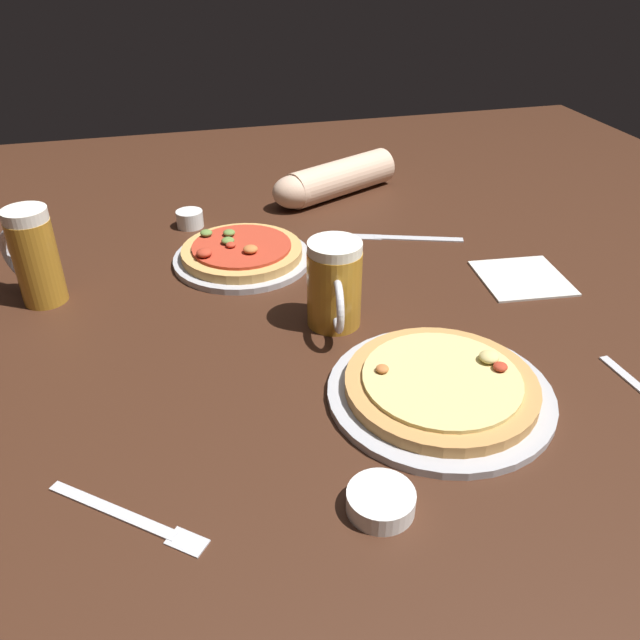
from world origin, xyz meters
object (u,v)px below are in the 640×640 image
Objects in this scene: pizza_plate_far at (242,254)px; ramekin_sauce at (190,219)px; beer_mug_amber at (335,286)px; fork_spare at (129,517)px; napkin_folded at (522,277)px; ramekin_butter at (381,501)px; diner_arm at (330,181)px; beer_mug_dark at (34,257)px; pizza_plate_near at (441,388)px; knife_right at (407,237)px.

ramekin_sauce is at bearing 113.28° from pizza_plate_far.
beer_mug_amber is 0.83× the size of fork_spare.
pizza_plate_far is at bearing 157.73° from napkin_folded.
ramekin_butter is at bearing -11.87° from fork_spare.
diner_arm reaches higher than ramekin_sauce.
beer_mug_dark reaches higher than napkin_folded.
diner_arm is (0.47, 0.87, 0.04)m from fork_spare.
knife_right is (0.14, 0.50, -0.01)m from pizza_plate_near.
ramekin_butter is at bearing -131.00° from pizza_plate_near.
beer_mug_dark is at bearing 170.34° from napkin_folded.
beer_mug_amber reaches higher than pizza_plate_near.
beer_mug_dark reaches higher than ramekin_butter.
ramekin_sauce is 0.37× the size of napkin_folded.
pizza_plate_far is 0.66m from ramekin_butter.
pizza_plate_near is 0.22m from ramekin_butter.
diner_arm is at bearing 75.30° from beer_mug_amber.
pizza_plate_far reaches higher than knife_right.
pizza_plate_near reaches higher than ramekin_sauce.
beer_mug_amber reaches higher than diner_arm.
pizza_plate_far is 0.21m from ramekin_sauce.
fork_spare is at bearing -165.36° from pizza_plate_near.
pizza_plate_far is 1.56× the size of beer_mug_dark.
diner_arm is at bearing 28.73° from beer_mug_dark.
beer_mug_dark reaches higher than pizza_plate_near.
beer_mug_dark is 0.38m from ramekin_sauce.
pizza_plate_near is at bearing 49.00° from ramekin_butter.
knife_right is (0.35, 0.02, -0.01)m from pizza_plate_far.
ramekin_butter is at bearing -97.99° from beer_mug_amber.
ramekin_butter is (0.14, -0.85, -0.00)m from ramekin_sauce.
beer_mug_dark is 0.73m from ramekin_butter.
diner_arm is (0.05, 0.76, 0.03)m from pizza_plate_near.
napkin_folded is 0.26m from knife_right.
napkin_folded is (0.38, 0.06, -0.07)m from beer_mug_amber.
ramekin_sauce reaches higher than napkin_folded.
ramekin_sauce is at bearing 99.48° from ramekin_butter.
ramekin_sauce is at bearing 42.25° from beer_mug_dark.
beer_mug_amber is at bearing 112.53° from pizza_plate_near.
pizza_plate_far is 1.83× the size of beer_mug_amber.
pizza_plate_near is 1.42× the size of knife_right.
beer_mug_dark is at bearing -174.11° from knife_right.
pizza_plate_near is 0.53m from pizza_plate_far.
ramekin_sauce is (-0.20, 0.46, -0.05)m from beer_mug_amber.
ramekin_sauce reaches higher than knife_right.
beer_mug_amber is at bearing 45.06° from fork_spare.
ramekin_sauce is at bearing 113.33° from beer_mug_amber.
beer_mug_amber is at bearing -104.70° from diner_arm.
pizza_plate_near reaches higher than fork_spare.
beer_mug_amber is 0.56m from diner_arm.
pizza_plate_near is at bearing 14.64° from fork_spare.
beer_mug_dark is (-0.56, 0.43, 0.07)m from pizza_plate_near.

